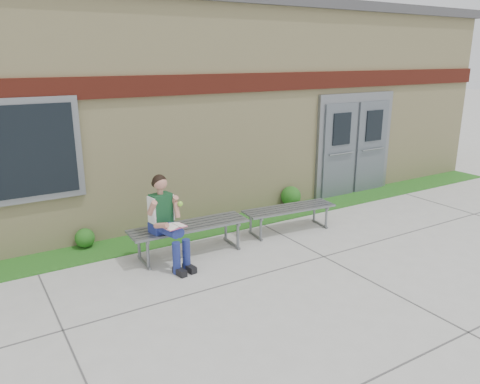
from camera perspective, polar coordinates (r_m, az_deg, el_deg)
ground at (r=6.72m, az=6.54°, el=-11.16°), size 80.00×80.00×0.00m
grass_strip at (r=8.72m, az=-4.02°, el=-4.42°), size 16.00×0.80×0.02m
school_building at (r=11.33m, az=-12.36°, el=10.91°), size 16.20×6.22×4.20m
bench_left at (r=7.54m, az=-6.20°, el=-4.80°), size 1.94×0.60×0.50m
bench_right at (r=8.54m, az=6.01°, el=-2.54°), size 1.76×0.64×0.45m
girl at (r=7.07m, az=-8.93°, el=-3.28°), size 0.52×0.84×1.40m
shrub_mid at (r=8.20m, az=-18.39°, el=-5.34°), size 0.32×0.32×0.32m
shrub_east at (r=9.95m, az=6.22°, el=-0.51°), size 0.42×0.42×0.42m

